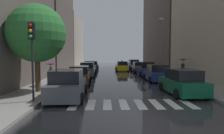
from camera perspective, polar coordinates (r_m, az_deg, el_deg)
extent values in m
cube|color=#2E2E31|center=(31.50, 0.76, -1.37)|extent=(28.00, 72.00, 0.04)
cube|color=gray|center=(31.87, -11.00, -1.21)|extent=(3.00, 72.00, 0.15)
cube|color=gray|center=(32.45, 12.30, -1.14)|extent=(3.00, 72.00, 0.15)
cube|color=silver|center=(10.88, -11.10, -10.87)|extent=(0.45, 2.20, 0.01)
cube|color=silver|center=(10.78, -6.28, -10.97)|extent=(0.45, 2.20, 0.01)
cube|color=silver|center=(10.75, -1.40, -10.99)|extent=(0.45, 2.20, 0.01)
cube|color=silver|center=(10.79, 3.47, -10.94)|extent=(0.45, 2.20, 0.01)
cube|color=silver|center=(10.91, 8.27, -10.81)|extent=(0.45, 2.20, 0.01)
cube|color=silver|center=(11.10, 12.93, -10.61)|extent=(0.45, 2.20, 0.01)
cube|color=silver|center=(11.36, 17.40, -10.35)|extent=(0.45, 2.20, 0.01)
cube|color=silver|center=(11.68, 21.63, -10.06)|extent=(0.45, 2.20, 0.01)
cube|color=#564C47|center=(35.25, -18.40, 17.27)|extent=(6.00, 13.52, 22.29)
cube|color=#9E9384|center=(49.54, -13.09, 7.27)|extent=(6.00, 16.49, 11.91)
cube|color=#564C47|center=(41.12, 16.27, 13.92)|extent=(6.00, 19.96, 20.35)
cube|color=#474C51|center=(12.44, -12.94, -6.16)|extent=(2.10, 4.69, 0.90)
cube|color=black|center=(12.10, -13.17, -2.54)|extent=(1.80, 2.60, 0.73)
cylinder|color=black|center=(14.15, -15.85, -6.27)|extent=(0.24, 0.65, 0.64)
cylinder|color=black|center=(13.87, -7.90, -6.36)|extent=(0.24, 0.65, 0.64)
cylinder|color=black|center=(11.23, -19.15, -8.90)|extent=(0.24, 0.65, 0.64)
cylinder|color=black|center=(10.89, -9.07, -9.14)|extent=(0.24, 0.65, 0.64)
cube|color=brown|center=(18.35, -9.44, -3.09)|extent=(1.95, 4.58, 0.83)
cube|color=black|center=(18.06, -9.53, -0.80)|extent=(1.66, 2.54, 0.68)
cylinder|color=black|center=(19.95, -11.58, -3.36)|extent=(0.24, 0.65, 0.64)
cylinder|color=black|center=(19.80, -6.46, -3.36)|extent=(0.24, 0.65, 0.64)
cylinder|color=black|center=(17.03, -12.89, -4.56)|extent=(0.24, 0.65, 0.64)
cylinder|color=black|center=(16.85, -6.88, -4.59)|extent=(0.24, 0.65, 0.64)
cube|color=#474C51|center=(24.31, -7.26, -1.36)|extent=(1.88, 4.23, 0.89)
cube|color=black|center=(24.05, -7.31, 0.52)|extent=(1.62, 2.34, 0.73)
cylinder|color=black|center=(25.78, -9.01, -1.76)|extent=(0.24, 0.65, 0.64)
cylinder|color=black|center=(25.67, -5.10, -1.76)|extent=(0.24, 0.65, 0.64)
cylinder|color=black|center=(23.05, -9.66, -2.40)|extent=(0.24, 0.65, 0.64)
cylinder|color=black|center=(22.93, -5.28, -2.40)|extent=(0.24, 0.65, 0.64)
cube|color=#B2B7BF|center=(31.00, -6.55, -0.31)|extent=(1.97, 4.57, 0.86)
cube|color=black|center=(30.73, -6.58, 1.12)|extent=(1.67, 2.54, 0.71)
cylinder|color=black|center=(32.55, -8.01, -0.64)|extent=(0.25, 0.65, 0.64)
cylinder|color=black|center=(32.48, -4.87, -0.63)|extent=(0.25, 0.65, 0.64)
cylinder|color=black|center=(29.59, -8.39, -1.07)|extent=(0.25, 0.65, 0.64)
cylinder|color=black|center=(29.51, -4.93, -1.06)|extent=(0.25, 0.65, 0.64)
cube|color=navy|center=(37.08, -5.69, 0.24)|extent=(2.00, 4.41, 0.74)
cube|color=black|center=(36.82, -5.71, 1.28)|extent=(1.74, 2.44, 0.61)
cylinder|color=black|center=(38.59, -7.01, 0.03)|extent=(0.23, 0.64, 0.64)
cylinder|color=black|center=(38.50, -4.14, 0.04)|extent=(0.23, 0.64, 0.64)
cylinder|color=black|center=(35.71, -7.35, -0.26)|extent=(0.23, 0.64, 0.64)
cylinder|color=black|center=(35.61, -4.25, -0.25)|extent=(0.23, 0.64, 0.64)
cube|color=#0C4C2D|center=(14.16, 19.94, -5.17)|extent=(2.08, 4.43, 0.86)
cube|color=black|center=(13.86, 20.38, -2.10)|extent=(1.77, 2.46, 0.71)
cylinder|color=black|center=(15.17, 14.41, -5.58)|extent=(0.25, 0.65, 0.64)
cylinder|color=black|center=(15.88, 20.90, -5.30)|extent=(0.25, 0.65, 0.64)
cylinder|color=black|center=(12.54, 18.66, -7.59)|extent=(0.25, 0.65, 0.64)
cylinder|color=black|center=(13.38, 26.18, -7.07)|extent=(0.25, 0.65, 0.64)
cube|color=navy|center=(20.54, 12.96, -2.39)|extent=(1.89, 4.30, 0.85)
cube|color=black|center=(20.27, 13.15, -0.30)|extent=(1.66, 2.36, 0.69)
cylinder|color=black|center=(21.73, 9.60, -2.77)|extent=(0.22, 0.64, 0.64)
cylinder|color=black|center=(22.18, 14.37, -2.70)|extent=(0.22, 0.64, 0.64)
cylinder|color=black|center=(18.98, 11.29, -3.71)|extent=(0.22, 0.64, 0.64)
cylinder|color=black|center=(19.49, 16.69, -3.60)|extent=(0.22, 0.64, 0.64)
cube|color=navy|center=(25.76, 9.79, -1.09)|extent=(2.00, 4.78, 0.90)
cube|color=black|center=(25.47, 9.93, 0.71)|extent=(1.71, 2.65, 0.74)
cylinder|color=black|center=(27.10, 7.11, -1.49)|extent=(0.24, 0.65, 0.64)
cylinder|color=black|center=(27.51, 10.88, -1.45)|extent=(0.24, 0.65, 0.64)
cylinder|color=black|center=(24.06, 8.52, -2.14)|extent=(0.24, 0.65, 0.64)
cylinder|color=black|center=(24.52, 12.72, -2.08)|extent=(0.24, 0.65, 0.64)
cube|color=silver|center=(31.31, 7.85, -0.36)|extent=(1.80, 4.11, 0.78)
cube|color=black|center=(31.07, 7.93, 0.92)|extent=(1.57, 2.26, 0.64)
cylinder|color=black|center=(32.52, 5.89, -0.63)|extent=(0.22, 0.64, 0.64)
cylinder|color=black|center=(32.82, 8.97, -0.62)|extent=(0.22, 0.64, 0.64)
cylinder|color=black|center=(29.85, 6.61, -1.01)|extent=(0.22, 0.64, 0.64)
cylinder|color=black|center=(30.17, 9.95, -1.00)|extent=(0.22, 0.64, 0.64)
cube|color=navy|center=(37.90, 6.37, 0.43)|extent=(2.04, 4.34, 0.90)
cube|color=black|center=(37.65, 6.44, 1.65)|extent=(1.73, 2.42, 0.74)
cylinder|color=black|center=(39.13, 4.65, 0.09)|extent=(0.25, 0.65, 0.64)
cylinder|color=black|center=(39.47, 7.28, 0.10)|extent=(0.25, 0.65, 0.64)
cylinder|color=black|center=(36.37, 5.37, -0.18)|extent=(0.25, 0.65, 0.64)
cylinder|color=black|center=(36.73, 8.19, -0.16)|extent=(0.25, 0.65, 0.64)
cube|color=yellow|center=(33.05, 2.94, -0.11)|extent=(1.89, 4.67, 0.80)
cube|color=black|center=(32.78, 2.98, 1.13)|extent=(1.65, 2.58, 0.65)
cube|color=#F2EDCC|center=(32.76, 2.98, 1.86)|extent=(0.20, 0.36, 0.18)
cylinder|color=black|center=(34.52, 1.17, -0.37)|extent=(0.23, 0.64, 0.64)
cylinder|color=black|center=(34.69, 4.23, -0.36)|extent=(0.23, 0.64, 0.64)
cylinder|color=black|center=(31.46, 1.52, -0.75)|extent=(0.23, 0.64, 0.64)
cylinder|color=black|center=(31.64, 4.86, -0.74)|extent=(0.23, 0.64, 0.64)
cylinder|color=#38513D|center=(22.92, 20.18, -1.93)|extent=(0.28, 0.28, 0.88)
cylinder|color=black|center=(22.86, 20.23, 0.03)|extent=(0.36, 0.36, 0.70)
sphere|color=tan|center=(22.83, 20.25, 1.24)|extent=(0.27, 0.27, 0.27)
cone|color=navy|center=(22.82, 20.27, 1.99)|extent=(1.01, 1.01, 0.20)
cylinder|color=#333338|center=(22.84, 20.25, 1.01)|extent=(0.02, 0.02, 0.78)
cylinder|color=navy|center=(16.92, -17.65, -3.97)|extent=(0.28, 0.28, 0.76)
cylinder|color=gray|center=(16.85, -17.69, -1.67)|extent=(0.36, 0.36, 0.60)
sphere|color=tan|center=(16.82, -17.72, -0.24)|extent=(0.24, 0.24, 0.24)
cone|color=#8C1E8C|center=(16.80, -17.74, 0.72)|extent=(0.99, 0.99, 0.20)
cylinder|color=#333338|center=(16.82, -17.71, -0.47)|extent=(0.02, 0.02, 0.70)
cylinder|color=#513823|center=(14.51, -21.12, -2.13)|extent=(0.36, 0.36, 2.35)
sphere|color=#286A2F|center=(14.52, -21.38, 9.26)|extent=(4.02, 4.02, 4.02)
cylinder|color=black|center=(11.44, -22.43, -1.00)|extent=(0.12, 0.12, 3.40)
cube|color=black|center=(11.48, -22.69, 9.76)|extent=(0.30, 0.30, 0.90)
sphere|color=red|center=(11.35, -23.06, 11.35)|extent=(0.18, 0.18, 0.18)
sphere|color=#F2A519|center=(11.31, -23.02, 9.85)|extent=(0.18, 0.18, 0.18)
sphere|color=green|center=(11.28, -22.98, 8.33)|extent=(0.18, 0.18, 0.18)
cylinder|color=#595B60|center=(25.23, 14.28, 5.53)|extent=(0.16, 0.16, 6.92)
ellipsoid|color=beige|center=(25.61, 14.41, 13.63)|extent=(0.60, 0.28, 0.24)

